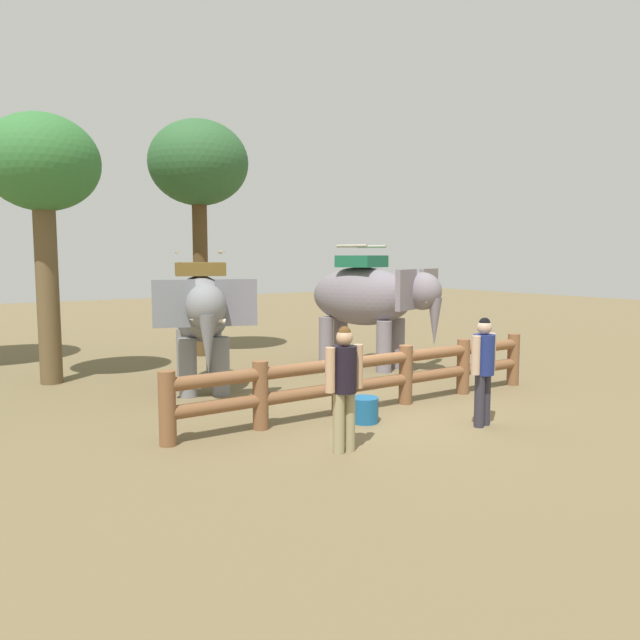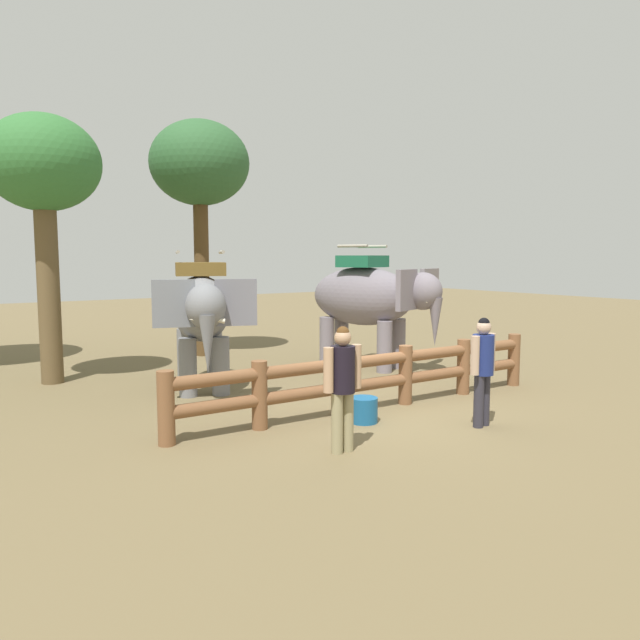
{
  "view_description": "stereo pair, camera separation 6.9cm",
  "coord_description": "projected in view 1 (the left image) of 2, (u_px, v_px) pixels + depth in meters",
  "views": [
    {
      "loc": [
        -6.4,
        -7.71,
        2.61
      ],
      "look_at": [
        0.0,
        1.86,
        1.4
      ],
      "focal_mm": 33.87,
      "sensor_mm": 36.0,
      "label": 1
    },
    {
      "loc": [
        -6.34,
        -7.75,
        2.61
      ],
      "look_at": [
        0.0,
        1.86,
        1.4
      ],
      "focal_mm": 33.87,
      "sensor_mm": 36.0,
      "label": 2
    }
  ],
  "objects": [
    {
      "name": "ground_plane",
      "position": [
        381.0,
        412.0,
        10.19
      ],
      "size": [
        60.0,
        60.0,
        0.0
      ],
      "primitive_type": "plane",
      "color": "brown"
    },
    {
      "name": "log_fence",
      "position": [
        374.0,
        375.0,
        10.3
      ],
      "size": [
        7.49,
        0.29,
        1.05
      ],
      "color": "brown",
      "rests_on": "ground"
    },
    {
      "name": "tree_far_left",
      "position": [
        42.0,
        171.0,
        12.05
      ],
      "size": [
        2.27,
        2.27,
        5.45
      ],
      "color": "brown",
      "rests_on": "ground"
    },
    {
      "name": "tourist_man_in_blue",
      "position": [
        344.0,
        380.0,
        7.99
      ],
      "size": [
        0.6,
        0.34,
        1.7
      ],
      "color": "#978C65",
      "rests_on": "ground"
    },
    {
      "name": "feed_bucket",
      "position": [
        365.0,
        410.0,
        9.53
      ],
      "size": [
        0.44,
        0.44,
        0.4
      ],
      "color": "#19598C",
      "rests_on": "ground"
    },
    {
      "name": "elephant_near_left",
      "position": [
        201.0,
        312.0,
        11.73
      ],
      "size": [
        2.25,
        3.26,
        2.74
      ],
      "color": "slate",
      "rests_on": "ground"
    },
    {
      "name": "elephant_center",
      "position": [
        370.0,
        299.0,
        14.1
      ],
      "size": [
        2.47,
        3.44,
        2.89
      ],
      "color": "slate",
      "rests_on": "ground"
    },
    {
      "name": "tree_far_right",
      "position": [
        199.0,
        168.0,
        15.53
      ],
      "size": [
        2.56,
        2.56,
        6.11
      ],
      "color": "#523A1F",
      "rests_on": "ground"
    },
    {
      "name": "tourist_woman_in_black",
      "position": [
        483.0,
        364.0,
        9.25
      ],
      "size": [
        0.59,
        0.39,
        1.69
      ],
      "color": "#2D2B36",
      "rests_on": "ground"
    }
  ]
}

